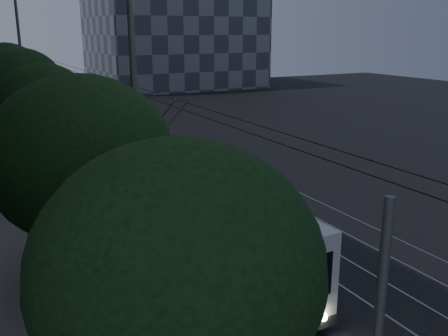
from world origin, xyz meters
name	(u,v)px	position (x,y,z in m)	size (l,w,h in m)	color
ground	(280,251)	(0.00, 0.00, 0.00)	(120.00, 120.00, 0.00)	black
sidewalk	(11,156)	(-7.50, 20.00, 0.07)	(5.00, 90.00, 0.15)	gray
tram_rails	(157,142)	(2.50, 20.00, 0.01)	(4.52, 90.00, 0.02)	gray
overhead_wires	(47,101)	(-4.97, 20.00, 3.47)	(2.23, 90.00, 6.00)	black
building_distant_right	(172,0)	(18.00, 55.00, 12.00)	(22.00, 18.00, 24.00)	#383E48
trolleybus	(202,219)	(-2.90, 0.63, 1.58)	(2.62, 11.58, 5.63)	silver
pickup_silver	(108,187)	(-4.30, 8.00, 0.86)	(2.86, 6.20, 1.72)	#AFB3B7
car_white_a	(94,160)	(-3.56, 14.00, 0.69)	(1.62, 4.03, 1.37)	silver
car_white_b	(72,137)	(-3.39, 21.11, 0.74)	(2.06, 5.07, 1.47)	silver
car_white_c	(65,126)	(-2.92, 26.12, 0.61)	(1.29, 3.70, 1.22)	silver
car_white_d	(40,119)	(-4.30, 30.02, 0.67)	(1.58, 3.93, 1.34)	silver
tree_0	(178,271)	(-7.00, -7.28, 4.18)	(4.82, 4.82, 6.36)	black
tree_1	(81,158)	(-6.87, 0.53, 4.28)	(5.53, 5.53, 6.77)	black
tree_2	(43,108)	(-6.50, 10.45, 4.40)	(4.67, 4.67, 6.51)	black
tree_3	(20,89)	(-6.70, 18.48, 4.50)	(5.50, 5.50, 6.99)	black
tree_4	(7,75)	(-6.50, 29.02, 4.56)	(5.47, 5.47, 7.04)	black
streetlamp_near	(148,91)	(-4.78, 0.38, 6.17)	(2.47, 0.44, 10.26)	#555557
streetlamp_far	(27,50)	(-5.37, 24.57, 6.55)	(2.62, 0.44, 10.97)	#555557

